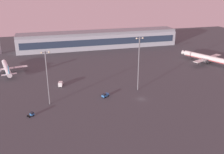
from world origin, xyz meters
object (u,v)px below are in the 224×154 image
(apron_light_west, at_px, (47,75))
(apron_light_central, at_px, (139,61))
(pushback_tug, at_px, (32,114))
(catering_truck, at_px, (61,84))
(cargo_loader, at_px, (105,95))
(airplane_taxiway_distant, at_px, (207,58))
(airplane_far_stand, at_px, (7,68))

(apron_light_west, height_order, apron_light_central, apron_light_central)
(pushback_tug, bearing_deg, apron_light_central, 71.42)
(pushback_tug, relative_size, catering_truck, 0.59)
(pushback_tug, bearing_deg, cargo_loader, 72.95)
(apron_light_central, bearing_deg, catering_truck, 156.98)
(pushback_tug, xyz_separation_m, apron_light_west, (9.00, 11.05, 15.14))
(airplane_taxiway_distant, bearing_deg, airplane_far_stand, 148.44)
(airplane_far_stand, relative_size, apron_light_west, 1.26)
(airplane_far_stand, distance_m, pushback_tug, 72.51)
(airplane_far_stand, height_order, pushback_tug, airplane_far_stand)
(catering_truck, relative_size, apron_light_west, 0.21)
(cargo_loader, bearing_deg, airplane_far_stand, 12.50)
(catering_truck, xyz_separation_m, apron_light_central, (43.91, -18.65, 16.29))
(airplane_far_stand, bearing_deg, apron_light_west, -77.32)
(catering_truck, bearing_deg, cargo_loader, -32.62)
(airplane_taxiway_distant, height_order, airplane_far_stand, airplane_taxiway_distant)
(airplane_taxiway_distant, xyz_separation_m, apron_light_central, (-72.92, -36.40, 13.48))
(airplane_far_stand, height_order, apron_light_west, apron_light_west)
(cargo_loader, bearing_deg, pushback_tug, 74.56)
(airplane_far_stand, height_order, apron_light_central, apron_light_central)
(airplane_far_stand, xyz_separation_m, apron_light_west, (27.06, -59.13, 12.70))
(cargo_loader, distance_m, apron_light_central, 27.39)
(apron_light_west, bearing_deg, apron_light_central, 5.75)
(airplane_taxiway_distant, relative_size, airplane_far_stand, 1.18)
(airplane_taxiway_distant, bearing_deg, apron_light_central, -178.44)
(pushback_tug, distance_m, apron_light_west, 20.79)
(catering_truck, distance_m, apron_light_west, 29.02)
(cargo_loader, bearing_deg, catering_truck, 12.36)
(airplane_taxiway_distant, height_order, pushback_tug, airplane_taxiway_distant)
(airplane_taxiway_distant, bearing_deg, cargo_loader, 178.54)
(cargo_loader, height_order, pushback_tug, cargo_loader)
(pushback_tug, bearing_deg, airplane_far_stand, 160.84)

